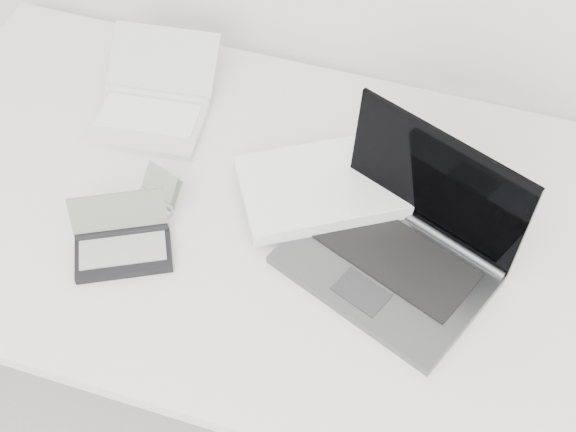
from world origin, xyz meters
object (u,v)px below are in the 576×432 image
(laptop_large, at_px, (364,218))
(palmtop_charcoal, at_px, (122,244))
(desk, at_px, (310,239))
(netbook_open_white, at_px, (152,105))

(laptop_large, distance_m, palmtop_charcoal, 0.42)
(desk, relative_size, laptop_large, 3.06)
(desk, relative_size, palmtop_charcoal, 8.09)
(desk, distance_m, netbook_open_white, 0.42)
(desk, height_order, laptop_large, laptop_large)
(laptop_large, xyz_separation_m, palmtop_charcoal, (-0.38, -0.17, -0.02))
(desk, bearing_deg, netbook_open_white, 155.70)
(netbook_open_white, bearing_deg, laptop_large, -25.28)
(netbook_open_white, relative_size, palmtop_charcoal, 1.44)
(laptop_large, relative_size, palmtop_charcoal, 2.65)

